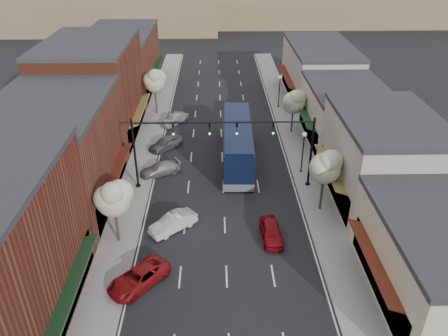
{
  "coord_description": "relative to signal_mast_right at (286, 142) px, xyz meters",
  "views": [
    {
      "loc": [
        -0.67,
        -27.05,
        21.89
      ],
      "look_at": [
        0.06,
        7.7,
        2.2
      ],
      "focal_mm": 35.0,
      "sensor_mm": 36.0,
      "label": 1
    }
  ],
  "objects": [
    {
      "name": "signal_mast_left",
      "position": [
        -11.24,
        0.0,
        0.0
      ],
      "size": [
        8.22,
        0.46,
        7.0
      ],
      "color": "black",
      "rests_on": "ground"
    },
    {
      "name": "parked_car_b",
      "position": [
        -9.82,
        -6.48,
        -3.95
      ],
      "size": [
        4.03,
        3.71,
        1.34
      ],
      "primitive_type": "imported",
      "rotation": [
        0.0,
        0.0,
        -0.87
      ],
      "color": "silver",
      "rests_on": "ground"
    },
    {
      "name": "bldg_left_midnear",
      "position": [
        -19.85,
        -2.0,
        0.03
      ],
      "size": [
        10.14,
        14.1,
        9.4
      ],
      "color": "brown",
      "rests_on": "ground"
    },
    {
      "name": "bldg_right_midfar",
      "position": [
        8.08,
        10.0,
        -1.46
      ],
      "size": [
        9.14,
        12.1,
        6.4
      ],
      "color": "beige",
      "rests_on": "ground"
    },
    {
      "name": "coach_bus",
      "position": [
        -4.06,
        5.3,
        -2.54
      ],
      "size": [
        3.19,
        13.19,
        4.01
      ],
      "rotation": [
        0.0,
        0.0,
        -0.02
      ],
      "color": "black",
      "rests_on": "ground"
    },
    {
      "name": "tree_left_far",
      "position": [
        -13.87,
        17.95,
        -0.02
      ],
      "size": [
        2.85,
        2.65,
        6.13
      ],
      "color": "#47382B",
      "rests_on": "ground"
    },
    {
      "name": "parked_car_c",
      "position": [
        -11.82,
        2.5,
        -4.03
      ],
      "size": [
        4.39,
        3.33,
        1.19
      ],
      "primitive_type": "imported",
      "rotation": [
        0.0,
        0.0,
        -1.1
      ],
      "color": "#99999E",
      "rests_on": "ground"
    },
    {
      "name": "bldg_left_far",
      "position": [
        -19.84,
        28.0,
        -0.46
      ],
      "size": [
        10.14,
        18.1,
        8.4
      ],
      "color": "brown",
      "rests_on": "ground"
    },
    {
      "name": "sidewalk_right",
      "position": [
        2.78,
        10.5,
        -4.55
      ],
      "size": [
        2.8,
        73.0,
        0.15
      ],
      "primitive_type": "cube",
      "color": "gray",
      "rests_on": "ground"
    },
    {
      "name": "hill_near",
      "position": [
        -30.62,
        70.0,
        -0.62
      ],
      "size": [
        50.0,
        20.0,
        8.0
      ],
      "primitive_type": "cube",
      "color": "#7A6647",
      "rests_on": "ground"
    },
    {
      "name": "bldg_left_midfar",
      "position": [
        -19.86,
        12.0,
        0.78
      ],
      "size": [
        10.14,
        14.1,
        10.9
      ],
      "color": "brown",
      "rests_on": "ground"
    },
    {
      "name": "tree_right_far",
      "position": [
        2.73,
        11.95,
        -0.63
      ],
      "size": [
        2.85,
        2.65,
        5.43
      ],
      "color": "#47382B",
      "rests_on": "ground"
    },
    {
      "name": "sidewalk_left",
      "position": [
        -14.02,
        10.5,
        -4.55
      ],
      "size": [
        2.8,
        73.0,
        0.15
      ],
      "primitive_type": "cube",
      "color": "gray",
      "rests_on": "ground"
    },
    {
      "name": "tree_left_near",
      "position": [
        -13.87,
        -8.05,
        -0.4
      ],
      "size": [
        2.85,
        2.65,
        5.69
      ],
      "color": "#47382B",
      "rests_on": "ground"
    },
    {
      "name": "parked_car_d",
      "position": [
        -11.82,
        8.04,
        -3.93
      ],
      "size": [
        3.96,
        4.04,
        1.38
      ],
      "primitive_type": "imported",
      "rotation": [
        0.0,
        0.0,
        -0.76
      ],
      "color": "#5A5D61",
      "rests_on": "ground"
    },
    {
      "name": "lamp_post_near",
      "position": [
        2.18,
        2.5,
        -1.62
      ],
      "size": [
        0.44,
        0.44,
        4.44
      ],
      "color": "black",
      "rests_on": "ground"
    },
    {
      "name": "bldg_right_far",
      "position": [
        8.09,
        24.0,
        -0.96
      ],
      "size": [
        9.14,
        16.1,
        7.4
      ],
      "color": "#B8AB9E",
      "rests_on": "ground"
    },
    {
      "name": "bldg_right_near",
      "position": [
        8.07,
        -14.0,
        -1.7
      ],
      "size": [
        9.14,
        12.1,
        5.9
      ],
      "color": "beige",
      "rests_on": "ground"
    },
    {
      "name": "red_hatchback",
      "position": [
        -1.99,
        -7.81,
        -3.97
      ],
      "size": [
        1.75,
        3.92,
        1.31
      ],
      "primitive_type": "imported",
      "rotation": [
        0.0,
        0.0,
        0.05
      ],
      "color": "maroon",
      "rests_on": "ground"
    },
    {
      "name": "curb_left",
      "position": [
        -12.62,
        10.5,
        -4.55
      ],
      "size": [
        0.25,
        73.0,
        0.17
      ],
      "primitive_type": "cube",
      "color": "gray",
      "rests_on": "ground"
    },
    {
      "name": "tree_right_near",
      "position": [
        2.73,
        -4.05,
        -0.17
      ],
      "size": [
        2.85,
        2.65,
        5.95
      ],
      "color": "#47382B",
      "rests_on": "ground"
    },
    {
      "name": "parked_car_e",
      "position": [
        -11.33,
        14.77,
        -3.98
      ],
      "size": [
        3.37,
        3.94,
        1.28
      ],
      "primitive_type": "imported",
      "rotation": [
        0.0,
        0.0,
        -0.62
      ],
      "color": "#A0A0A5",
      "rests_on": "ground"
    },
    {
      "name": "parked_car_a",
      "position": [
        -11.66,
        -12.65,
        -3.99
      ],
      "size": [
        4.62,
        4.83,
        1.27
      ],
      "primitive_type": "imported",
      "rotation": [
        0.0,
        0.0,
        -0.72
      ],
      "color": "maroon",
      "rests_on": "ground"
    },
    {
      "name": "signal_mast_right",
      "position": [
        0.0,
        0.0,
        0.0
      ],
      "size": [
        8.22,
        0.46,
        7.0
      ],
      "color": "black",
      "rests_on": "ground"
    },
    {
      "name": "ground",
      "position": [
        -5.62,
        -8.0,
        -4.62
      ],
      "size": [
        160.0,
        160.0,
        0.0
      ],
      "primitive_type": "plane",
      "color": "black",
      "rests_on": "ground"
    },
    {
      "name": "curb_right",
      "position": [
        1.38,
        10.5,
        -4.55
      ],
      "size": [
        0.25,
        73.0,
        0.17
      ],
      "primitive_type": "cube",
      "color": "gray",
      "rests_on": "ground"
    },
    {
      "name": "lamp_post_far",
      "position": [
        2.18,
        20.0,
        -1.62
      ],
      "size": [
        0.44,
        0.44,
        4.44
      ],
      "color": "black",
      "rests_on": "ground"
    },
    {
      "name": "bldg_right_midnear",
      "position": [
        8.1,
        -2.0,
        -0.72
      ],
      "size": [
        9.14,
        12.1,
        7.9
      ],
      "color": "#B8AB9E",
      "rests_on": "ground"
    }
  ]
}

